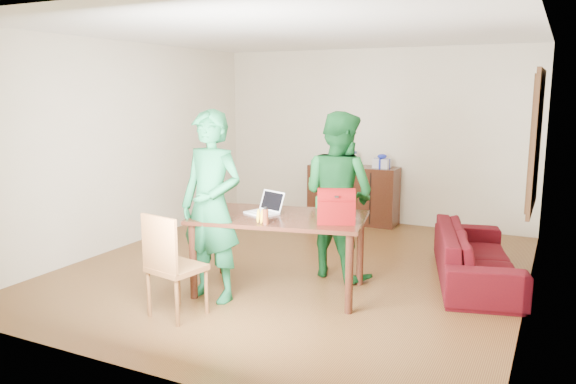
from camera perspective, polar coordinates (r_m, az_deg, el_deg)
The scene contains 10 objects.
room at distance 6.51m, azimuth 1.47°, elevation 3.57°, with size 5.20×5.70×2.90m.
table at distance 5.76m, azimuth -0.88°, elevation -3.41°, with size 1.89×1.31×0.81m.
chair at distance 5.37m, azimuth -11.29°, elevation -9.34°, with size 0.52×0.50×0.98m.
person_near at distance 5.57m, azimuth -7.77°, elevation -1.45°, with size 0.69×0.45×1.89m, color #145B31.
person_far at distance 6.26m, azimuth 5.15°, elevation -0.30°, with size 0.90×0.70×1.85m, color #125421.
laptop at distance 5.80m, azimuth -2.71°, elevation -1.82°, with size 0.38×0.32×0.23m.
bananas at distance 5.40m, azimuth -2.71°, elevation -2.92°, with size 0.14×0.09×0.05m, color gold, non-canonical shape.
bottle at distance 5.35m, azimuth -2.30°, elevation -2.41°, with size 0.06×0.06×0.17m, color #622916.
red_bag at distance 5.41m, azimuth 4.91°, elevation -1.78°, with size 0.36×0.21×0.27m, color #6C0A07.
sofa at distance 6.52m, azimuth 18.53°, elevation -6.10°, with size 1.98×0.78×0.58m, color #3F0812.
Camera 1 is at (2.72, -5.74, 2.08)m, focal length 35.00 mm.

